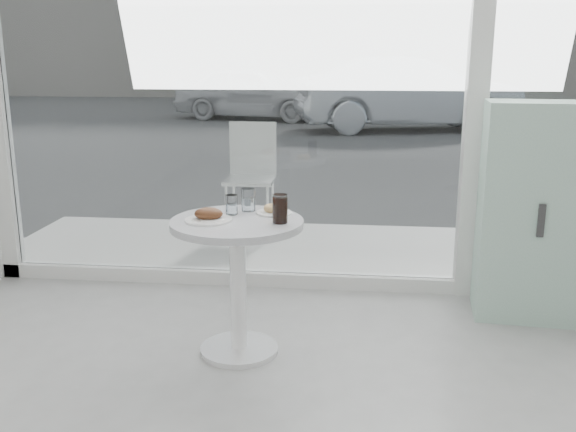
# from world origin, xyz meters

# --- Properties ---
(storefront) EXTENTS (5.00, 0.14, 3.00)m
(storefront) POSITION_xyz_m (0.07, 3.00, 1.71)
(storefront) COLOR white
(storefront) RESTS_ON ground
(main_table) EXTENTS (0.72, 0.72, 0.77)m
(main_table) POSITION_xyz_m (-0.50, 1.90, 0.55)
(main_table) COLOR white
(main_table) RESTS_ON ground
(patio_deck) EXTENTS (5.60, 1.60, 0.05)m
(patio_deck) POSITION_xyz_m (0.00, 3.80, 0.03)
(patio_deck) COLOR silver
(patio_deck) RESTS_ON ground
(street) EXTENTS (40.00, 24.00, 0.00)m
(street) POSITION_xyz_m (0.00, 16.00, -0.00)
(street) COLOR #3A3A3A
(street) RESTS_ON ground
(mint_cabinet) EXTENTS (0.66, 0.47, 1.36)m
(mint_cabinet) POSITION_xyz_m (1.22, 2.65, 0.68)
(mint_cabinet) COLOR #96C0AB
(mint_cabinet) RESTS_ON ground
(patio_chair) EXTENTS (0.44, 0.44, 1.00)m
(patio_chair) POSITION_xyz_m (-0.82, 4.26, 0.62)
(patio_chair) COLOR white
(patio_chair) RESTS_ON patio_deck
(car_white) EXTENTS (4.28, 2.42, 1.38)m
(car_white) POSITION_xyz_m (-2.67, 15.38, 0.69)
(car_white) COLOR silver
(car_white) RESTS_ON street
(car_silver) EXTENTS (5.12, 2.74, 1.60)m
(car_silver) POSITION_xyz_m (1.16, 13.15, 0.80)
(car_silver) COLOR #AAADB2
(car_silver) RESTS_ON street
(plate_fritter) EXTENTS (0.25, 0.25, 0.07)m
(plate_fritter) POSITION_xyz_m (-0.64, 1.86, 0.80)
(plate_fritter) COLOR white
(plate_fritter) RESTS_ON main_table
(plate_donut) EXTENTS (0.20, 0.20, 0.05)m
(plate_donut) POSITION_xyz_m (-0.32, 2.06, 0.79)
(plate_donut) COLOR white
(plate_donut) RESTS_ON main_table
(water_tumbler_a) EXTENTS (0.07, 0.07, 0.11)m
(water_tumbler_a) POSITION_xyz_m (-0.55, 2.02, 0.82)
(water_tumbler_a) COLOR white
(water_tumbler_a) RESTS_ON main_table
(water_tumbler_b) EXTENTS (0.08, 0.08, 0.13)m
(water_tumbler_b) POSITION_xyz_m (-0.47, 2.11, 0.83)
(water_tumbler_b) COLOR white
(water_tumbler_b) RESTS_ON main_table
(cola_glass) EXTENTS (0.08, 0.08, 0.15)m
(cola_glass) POSITION_xyz_m (-0.26, 1.87, 0.84)
(cola_glass) COLOR white
(cola_glass) RESTS_ON main_table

